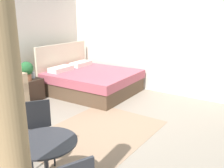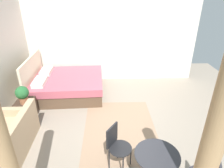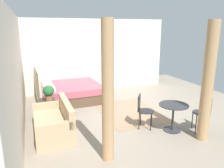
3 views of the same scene
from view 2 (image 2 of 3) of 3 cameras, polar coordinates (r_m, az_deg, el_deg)
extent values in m
cube|color=gray|center=(4.97, 0.63, -11.04)|extent=(8.25, 8.84, 0.02)
cube|color=silver|center=(6.76, -0.21, 12.81)|extent=(0.12, 5.84, 2.85)
cube|color=#93755B|center=(4.76, 2.33, -12.81)|extent=(2.31, 1.69, 0.01)
cube|color=brown|center=(6.26, -12.56, -1.24)|extent=(1.92, 2.12, 0.35)
cube|color=#B25160|center=(6.14, -12.82, 1.12)|extent=(1.96, 2.16, 0.22)
cube|color=beige|center=(6.33, -22.41, 2.01)|extent=(1.90, 0.14, 1.22)
cube|color=silver|center=(5.88, -20.66, 0.67)|extent=(0.67, 0.35, 0.12)
cube|color=silver|center=(6.59, -18.91, 3.70)|extent=(0.67, 0.35, 0.12)
cube|color=tan|center=(4.59, -28.80, -15.24)|extent=(1.55, 0.84, 0.41)
cube|color=tan|center=(4.20, -25.72, -11.51)|extent=(1.54, 0.15, 0.40)
cube|color=tan|center=(4.92, -26.26, -7.38)|extent=(0.15, 0.83, 0.18)
cube|color=#38281E|center=(5.38, -24.16, -6.97)|extent=(0.50, 0.41, 0.52)
cylinder|color=#935B3D|center=(5.12, -24.75, -4.40)|extent=(0.18, 0.18, 0.16)
sphere|color=#235B2D|center=(5.02, -25.20, -2.32)|extent=(0.31, 0.31, 0.31)
cylinder|color=silver|center=(5.32, -24.61, -3.20)|extent=(0.08, 0.08, 0.16)
cylinder|color=#2D2D33|center=(3.28, 13.29, -19.82)|extent=(0.72, 0.72, 0.02)
cylinder|color=black|center=(3.65, 3.27, -23.32)|extent=(0.02, 0.02, 0.44)
cylinder|color=black|center=(3.83, 5.59, -20.47)|extent=(0.02, 0.02, 0.44)
cylinder|color=black|center=(3.75, -0.86, -21.52)|extent=(0.02, 0.02, 0.44)
cylinder|color=black|center=(3.92, 1.62, -18.87)|extent=(0.02, 0.02, 0.44)
cylinder|color=black|center=(3.62, 2.48, -18.54)|extent=(0.58, 0.58, 0.02)
cube|color=black|center=(3.54, 0.00, -15.04)|extent=(0.29, 0.21, 0.40)
cylinder|color=tan|center=(2.57, 27.12, -17.78)|extent=(0.25, 0.25, 2.67)
cylinder|color=tan|center=(2.56, -29.34, -18.55)|extent=(0.22, 0.22, 2.67)
camera|label=1|loc=(2.98, 68.57, -10.89)|focal=39.45mm
camera|label=3|loc=(3.19, -125.23, -25.78)|focal=35.19mm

